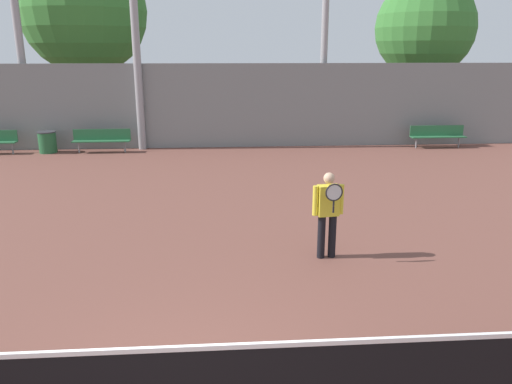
{
  "coord_description": "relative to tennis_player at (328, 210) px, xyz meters",
  "views": [
    {
      "loc": [
        0.51,
        -4.15,
        3.66
      ],
      "look_at": [
        1.2,
        5.43,
        0.93
      ],
      "focal_mm": 35.0,
      "sensor_mm": 36.0,
      "label": 1
    }
  ],
  "objects": [
    {
      "name": "tennis_player",
      "position": [
        0.0,
        0.0,
        0.0
      ],
      "size": [
        0.57,
        0.43,
        1.6
      ],
      "rotation": [
        0.0,
        0.0,
        0.12
      ],
      "color": "black",
      "rests_on": "ground_plane"
    },
    {
      "name": "light_pole_near_left",
      "position": [
        2.2,
        11.51,
        4.03
      ],
      "size": [
        0.9,
        0.6,
        8.4
      ],
      "color": "#939399",
      "rests_on": "ground_plane"
    },
    {
      "name": "bench_courtside_far",
      "position": [
        6.53,
        10.31,
        -0.38
      ],
      "size": [
        2.13,
        0.4,
        0.85
      ],
      "color": "#28663D",
      "rests_on": "ground_plane"
    },
    {
      "name": "light_pole_center_back",
      "position": [
        -9.24,
        11.45,
        4.07
      ],
      "size": [
        0.9,
        0.6,
        8.69
      ],
      "color": "#939399",
      "rests_on": "ground_plane"
    },
    {
      "name": "back_fence",
      "position": [
        -2.41,
        11.02,
        0.69
      ],
      "size": [
        25.06,
        0.06,
        3.19
      ],
      "color": "gray",
      "rests_on": "ground_plane"
    },
    {
      "name": "tree_green_broad",
      "position": [
        -7.67,
        14.93,
        4.39
      ],
      "size": [
        5.42,
        5.42,
        8.02
      ],
      "color": "brown",
      "rests_on": "ground_plane"
    },
    {
      "name": "tree_green_tall",
      "position": [
        7.18,
        14.05,
        3.68
      ],
      "size": [
        4.31,
        4.31,
        6.76
      ],
      "color": "brown",
      "rests_on": "ground_plane"
    },
    {
      "name": "bench_courtside_near",
      "position": [
        -6.28,
        10.31,
        -0.38
      ],
      "size": [
        2.09,
        0.4,
        0.85
      ],
      "color": "#28663D",
      "rests_on": "ground_plane"
    },
    {
      "name": "trash_bin",
      "position": [
        -8.28,
        10.37,
        -0.51
      ],
      "size": [
        0.67,
        0.67,
        0.79
      ],
      "color": "#235B33",
      "rests_on": "ground_plane"
    }
  ]
}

